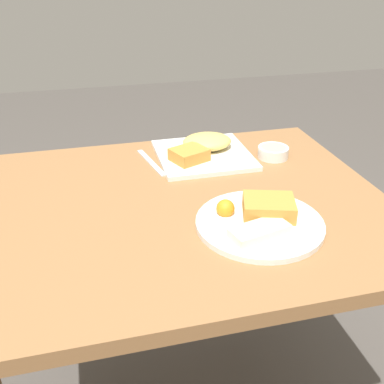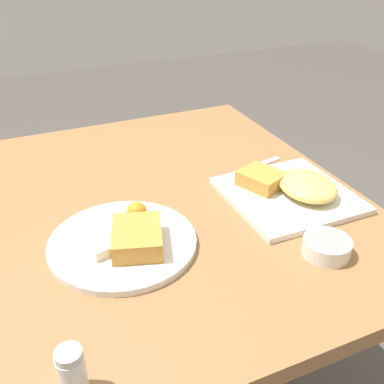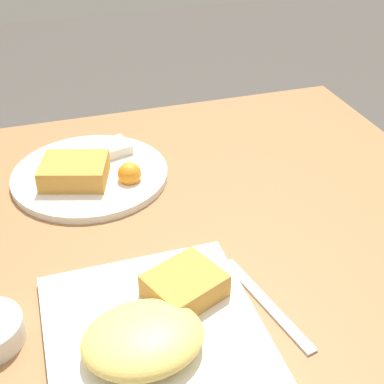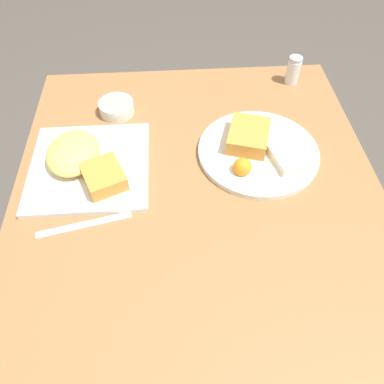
{
  "view_description": "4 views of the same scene",
  "coord_description": "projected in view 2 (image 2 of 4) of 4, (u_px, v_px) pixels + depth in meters",
  "views": [
    {
      "loc": [
        0.23,
        0.97,
        1.33
      ],
      "look_at": [
        -0.01,
        0.01,
        0.8
      ],
      "focal_mm": 42.0,
      "sensor_mm": 36.0,
      "label": 1
    },
    {
      "loc": [
        -0.85,
        0.32,
        1.32
      ],
      "look_at": [
        -0.04,
        -0.04,
        0.79
      ],
      "focal_mm": 42.0,
      "sensor_mm": 36.0,
      "label": 2
    },
    {
      "loc": [
        -0.21,
        -0.73,
        1.32
      ],
      "look_at": [
        0.01,
        -0.01,
        0.81
      ],
      "focal_mm": 50.0,
      "sensor_mm": 36.0,
      "label": 3
    },
    {
      "loc": [
        0.51,
        -0.05,
        1.43
      ],
      "look_at": [
        -0.01,
        -0.02,
        0.79
      ],
      "focal_mm": 35.0,
      "sensor_mm": 36.0,
      "label": 4
    }
  ],
  "objects": [
    {
      "name": "plate_square_near",
      "position": [
        292.0,
        189.0,
        1.05
      ],
      "size": [
        0.28,
        0.28,
        0.06
      ],
      "color": "white",
      "rests_on": "dining_table"
    },
    {
      "name": "salt_shaker",
      "position": [
        73.0,
        375.0,
        0.6
      ],
      "size": [
        0.04,
        0.04,
        0.08
      ],
      "color": "white",
      "rests_on": "dining_table"
    },
    {
      "name": "butter_knife",
      "position": [
        251.0,
        168.0,
        1.19
      ],
      "size": [
        0.06,
        0.2,
        0.0
      ],
      "rotation": [
        0.0,
        0.0,
        1.78
      ],
      "color": "silver",
      "rests_on": "dining_table"
    },
    {
      "name": "plate_oval_far",
      "position": [
        124.0,
        240.0,
        0.89
      ],
      "size": [
        0.3,
        0.3,
        0.05
      ],
      "color": "white",
      "rests_on": "dining_table"
    },
    {
      "name": "sauce_ramekin",
      "position": [
        327.0,
        246.0,
        0.87
      ],
      "size": [
        0.09,
        0.09,
        0.03
      ],
      "color": "white",
      "rests_on": "dining_table"
    },
    {
      "name": "dining_table",
      "position": [
        172.0,
        228.0,
        1.11
      ],
      "size": [
        1.02,
        0.85,
        0.77
      ],
      "color": "olive",
      "rests_on": "ground_plane"
    }
  ]
}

